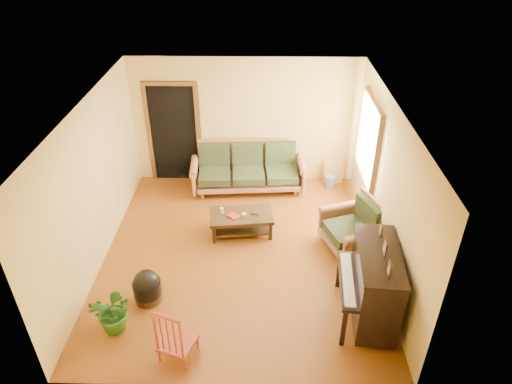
{
  "coord_description": "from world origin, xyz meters",
  "views": [
    {
      "loc": [
        0.37,
        -5.93,
        4.98
      ],
      "look_at": [
        0.26,
        0.2,
        1.1
      ],
      "focal_mm": 32.0,
      "sensor_mm": 36.0,
      "label": 1
    }
  ],
  "objects_px": {
    "sofa": "(248,168)",
    "coffee_table": "(241,223)",
    "potted_plant": "(114,312)",
    "piano": "(374,286)",
    "ceramic_crock": "(330,182)",
    "footstool": "(147,290)",
    "armchair": "(350,226)",
    "red_chair": "(176,330)"
  },
  "relations": [
    {
      "from": "sofa",
      "to": "coffee_table",
      "type": "relative_size",
      "value": 2.05
    },
    {
      "from": "sofa",
      "to": "armchair",
      "type": "xyz_separation_m",
      "value": [
        1.76,
        -1.89,
        -0.01
      ]
    },
    {
      "from": "footstool",
      "to": "ceramic_crock",
      "type": "distance_m",
      "value": 4.46
    },
    {
      "from": "ceramic_crock",
      "to": "potted_plant",
      "type": "relative_size",
      "value": 0.39
    },
    {
      "from": "footstool",
      "to": "red_chair",
      "type": "distance_m",
      "value": 1.16
    },
    {
      "from": "potted_plant",
      "to": "sofa",
      "type": "bearing_deg",
      "value": 65.52
    },
    {
      "from": "coffee_table",
      "to": "footstool",
      "type": "xyz_separation_m",
      "value": [
        -1.3,
        -1.66,
        -0.0
      ]
    },
    {
      "from": "ceramic_crock",
      "to": "footstool",
      "type": "bearing_deg",
      "value": -133.49
    },
    {
      "from": "sofa",
      "to": "footstool",
      "type": "xyz_separation_m",
      "value": [
        -1.38,
        -3.15,
        -0.28
      ]
    },
    {
      "from": "sofa",
      "to": "piano",
      "type": "xyz_separation_m",
      "value": [
        1.84,
        -3.4,
        0.09
      ]
    },
    {
      "from": "red_chair",
      "to": "ceramic_crock",
      "type": "xyz_separation_m",
      "value": [
        2.46,
        4.2,
        -0.32
      ]
    },
    {
      "from": "coffee_table",
      "to": "potted_plant",
      "type": "height_order",
      "value": "potted_plant"
    },
    {
      "from": "sofa",
      "to": "potted_plant",
      "type": "bearing_deg",
      "value": -118.78
    },
    {
      "from": "armchair",
      "to": "piano",
      "type": "distance_m",
      "value": 1.52
    },
    {
      "from": "armchair",
      "to": "red_chair",
      "type": "height_order",
      "value": "armchair"
    },
    {
      "from": "coffee_table",
      "to": "ceramic_crock",
      "type": "relative_size",
      "value": 4.23
    },
    {
      "from": "coffee_table",
      "to": "red_chair",
      "type": "height_order",
      "value": "red_chair"
    },
    {
      "from": "red_chair",
      "to": "ceramic_crock",
      "type": "height_order",
      "value": "red_chair"
    },
    {
      "from": "coffee_table",
      "to": "red_chair",
      "type": "distance_m",
      "value": 2.72
    },
    {
      "from": "armchair",
      "to": "piano",
      "type": "height_order",
      "value": "piano"
    },
    {
      "from": "armchair",
      "to": "potted_plant",
      "type": "xyz_separation_m",
      "value": [
        -3.45,
        -1.82,
        -0.14
      ]
    },
    {
      "from": "coffee_table",
      "to": "footstool",
      "type": "distance_m",
      "value": 2.11
    },
    {
      "from": "piano",
      "to": "footstool",
      "type": "xyz_separation_m",
      "value": [
        -3.22,
        0.25,
        -0.37
      ]
    },
    {
      "from": "red_chair",
      "to": "footstool",
      "type": "bearing_deg",
      "value": 142.26
    },
    {
      "from": "armchair",
      "to": "footstool",
      "type": "height_order",
      "value": "armchair"
    },
    {
      "from": "coffee_table",
      "to": "piano",
      "type": "bearing_deg",
      "value": -44.9
    },
    {
      "from": "footstool",
      "to": "potted_plant",
      "type": "distance_m",
      "value": 0.65
    },
    {
      "from": "piano",
      "to": "ceramic_crock",
      "type": "distance_m",
      "value": 3.51
    },
    {
      "from": "armchair",
      "to": "footstool",
      "type": "distance_m",
      "value": 3.39
    },
    {
      "from": "piano",
      "to": "footstool",
      "type": "distance_m",
      "value": 3.25
    },
    {
      "from": "piano",
      "to": "ceramic_crock",
      "type": "xyz_separation_m",
      "value": [
        -0.15,
        3.48,
        -0.44
      ]
    },
    {
      "from": "footstool",
      "to": "piano",
      "type": "bearing_deg",
      "value": -4.4
    },
    {
      "from": "sofa",
      "to": "potted_plant",
      "type": "xyz_separation_m",
      "value": [
        -1.69,
        -3.7,
        -0.15
      ]
    },
    {
      "from": "footstool",
      "to": "red_chair",
      "type": "height_order",
      "value": "red_chair"
    },
    {
      "from": "armchair",
      "to": "sofa",
      "type": "bearing_deg",
      "value": 113.4
    },
    {
      "from": "footstool",
      "to": "ceramic_crock",
      "type": "xyz_separation_m",
      "value": [
        3.07,
        3.23,
        -0.07
      ]
    },
    {
      "from": "coffee_table",
      "to": "red_chair",
      "type": "bearing_deg",
      "value": -104.9
    },
    {
      "from": "coffee_table",
      "to": "potted_plant",
      "type": "bearing_deg",
      "value": -126.12
    },
    {
      "from": "coffee_table",
      "to": "ceramic_crock",
      "type": "height_order",
      "value": "coffee_table"
    },
    {
      "from": "coffee_table",
      "to": "armchair",
      "type": "height_order",
      "value": "armchair"
    },
    {
      "from": "coffee_table",
      "to": "footstool",
      "type": "height_order",
      "value": "same"
    },
    {
      "from": "coffee_table",
      "to": "sofa",
      "type": "bearing_deg",
      "value": 87.23
    }
  ]
}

